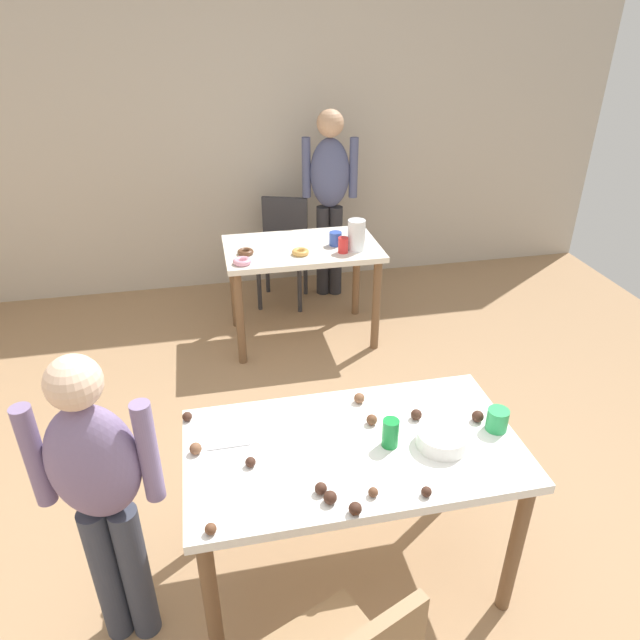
{
  "coord_description": "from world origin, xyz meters",
  "views": [
    {
      "loc": [
        -0.47,
        -1.79,
        2.31
      ],
      "look_at": [
        0.05,
        0.69,
        0.9
      ],
      "focal_mm": 32.54,
      "sensor_mm": 36.0,
      "label": 1
    }
  ],
  "objects_px": {
    "person_girl_near": "(100,489)",
    "soda_can": "(390,433)",
    "chair_far_table": "(283,244)",
    "person_adult_far": "(330,189)",
    "mixing_bowl": "(442,438)",
    "pitcher_far": "(356,235)",
    "dining_table_far": "(302,261)",
    "dining_table_near": "(353,463)"
  },
  "relations": [
    {
      "from": "dining_table_far",
      "to": "pitcher_far",
      "type": "height_order",
      "value": "pitcher_far"
    },
    {
      "from": "dining_table_far",
      "to": "person_girl_near",
      "type": "distance_m",
      "value": 2.49
    },
    {
      "from": "chair_far_table",
      "to": "dining_table_near",
      "type": "bearing_deg",
      "value": -92.86
    },
    {
      "from": "dining_table_near",
      "to": "person_girl_near",
      "type": "height_order",
      "value": "person_girl_near"
    },
    {
      "from": "person_girl_near",
      "to": "soda_can",
      "type": "height_order",
      "value": "person_girl_near"
    },
    {
      "from": "person_adult_far",
      "to": "pitcher_far",
      "type": "xyz_separation_m",
      "value": [
        -0.0,
        -0.85,
        -0.09
      ]
    },
    {
      "from": "dining_table_near",
      "to": "mixing_bowl",
      "type": "height_order",
      "value": "mixing_bowl"
    },
    {
      "from": "dining_table_far",
      "to": "person_girl_near",
      "type": "relative_size",
      "value": 0.82
    },
    {
      "from": "person_girl_near",
      "to": "dining_table_far",
      "type": "bearing_deg",
      "value": 63.17
    },
    {
      "from": "dining_table_near",
      "to": "dining_table_far",
      "type": "bearing_deg",
      "value": 85.28
    },
    {
      "from": "soda_can",
      "to": "pitcher_far",
      "type": "xyz_separation_m",
      "value": [
        0.4,
        2.01,
        0.05
      ]
    },
    {
      "from": "person_girl_near",
      "to": "soda_can",
      "type": "distance_m",
      "value": 1.09
    },
    {
      "from": "person_adult_far",
      "to": "chair_far_table",
      "type": "bearing_deg",
      "value": -178.12
    },
    {
      "from": "soda_can",
      "to": "person_girl_near",
      "type": "bearing_deg",
      "value": -176.96
    },
    {
      "from": "dining_table_near",
      "to": "chair_far_table",
      "type": "height_order",
      "value": "chair_far_table"
    },
    {
      "from": "chair_far_table",
      "to": "pitcher_far",
      "type": "distance_m",
      "value": 1.0
    },
    {
      "from": "person_adult_far",
      "to": "dining_table_near",
      "type": "bearing_deg",
      "value": -100.77
    },
    {
      "from": "person_adult_far",
      "to": "soda_can",
      "type": "height_order",
      "value": "person_adult_far"
    },
    {
      "from": "dining_table_near",
      "to": "person_adult_far",
      "type": "bearing_deg",
      "value": 79.23
    },
    {
      "from": "person_adult_far",
      "to": "pitcher_far",
      "type": "distance_m",
      "value": 0.86
    },
    {
      "from": "person_adult_far",
      "to": "mixing_bowl",
      "type": "xyz_separation_m",
      "value": [
        -0.2,
        -2.91,
        -0.16
      ]
    },
    {
      "from": "soda_can",
      "to": "pitcher_far",
      "type": "relative_size",
      "value": 0.56
    },
    {
      "from": "chair_far_table",
      "to": "pitcher_far",
      "type": "relative_size",
      "value": 4.0
    },
    {
      "from": "mixing_bowl",
      "to": "soda_can",
      "type": "xyz_separation_m",
      "value": [
        -0.2,
        0.04,
        0.03
      ]
    },
    {
      "from": "dining_table_far",
      "to": "soda_can",
      "type": "relative_size",
      "value": 9.07
    },
    {
      "from": "mixing_bowl",
      "to": "pitcher_far",
      "type": "xyz_separation_m",
      "value": [
        0.2,
        2.06,
        0.08
      ]
    },
    {
      "from": "dining_table_far",
      "to": "soda_can",
      "type": "xyz_separation_m",
      "value": [
        -0.04,
        -2.16,
        0.18
      ]
    },
    {
      "from": "dining_table_far",
      "to": "chair_far_table",
      "type": "distance_m",
      "value": 0.7
    },
    {
      "from": "person_girl_near",
      "to": "pitcher_far",
      "type": "bearing_deg",
      "value": 54.35
    },
    {
      "from": "soda_can",
      "to": "person_adult_far",
      "type": "bearing_deg",
      "value": 82.07
    },
    {
      "from": "chair_far_table",
      "to": "person_girl_near",
      "type": "height_order",
      "value": "person_girl_near"
    },
    {
      "from": "dining_table_near",
      "to": "person_adult_far",
      "type": "xyz_separation_m",
      "value": [
        0.54,
        2.84,
        0.29
      ]
    },
    {
      "from": "dining_table_far",
      "to": "mixing_bowl",
      "type": "relative_size",
      "value": 5.37
    },
    {
      "from": "person_girl_near",
      "to": "dining_table_near",
      "type": "bearing_deg",
      "value": 5.31
    },
    {
      "from": "mixing_bowl",
      "to": "pitcher_far",
      "type": "distance_m",
      "value": 2.07
    },
    {
      "from": "dining_table_far",
      "to": "mixing_bowl",
      "type": "height_order",
      "value": "mixing_bowl"
    },
    {
      "from": "dining_table_far",
      "to": "soda_can",
      "type": "height_order",
      "value": "soda_can"
    },
    {
      "from": "soda_can",
      "to": "dining_table_far",
      "type": "bearing_deg",
      "value": 89.05
    },
    {
      "from": "dining_table_near",
      "to": "soda_can",
      "type": "relative_size",
      "value": 10.94
    },
    {
      "from": "chair_far_table",
      "to": "person_girl_near",
      "type": "distance_m",
      "value": 3.12
    },
    {
      "from": "chair_far_table",
      "to": "pitcher_far",
      "type": "height_order",
      "value": "pitcher_far"
    },
    {
      "from": "dining_table_near",
      "to": "person_girl_near",
      "type": "bearing_deg",
      "value": -174.69
    }
  ]
}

